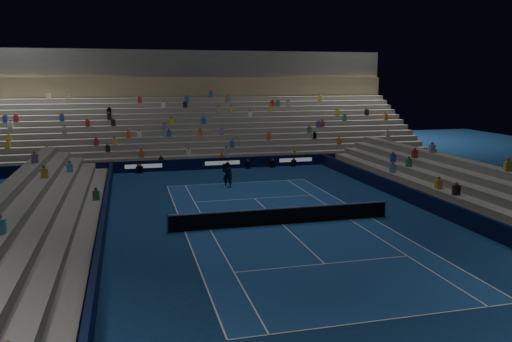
% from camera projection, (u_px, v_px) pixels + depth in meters
% --- Properties ---
extents(ground, '(90.00, 90.00, 0.00)m').
position_uv_depth(ground, '(282.00, 224.00, 28.69)').
color(ground, navy).
rests_on(ground, ground).
extents(court_surface, '(10.97, 23.77, 0.01)m').
position_uv_depth(court_surface, '(282.00, 224.00, 28.69)').
color(court_surface, navy).
rests_on(court_surface, ground).
extents(sponsor_barrier_far, '(44.00, 0.25, 1.00)m').
position_uv_depth(sponsor_barrier_far, '(222.00, 163.00, 46.24)').
color(sponsor_barrier_far, black).
rests_on(sponsor_barrier_far, ground).
extents(sponsor_barrier_east, '(0.25, 37.00, 1.00)m').
position_uv_depth(sponsor_barrier_east, '(435.00, 205.00, 30.95)').
color(sponsor_barrier_east, black).
rests_on(sponsor_barrier_east, ground).
extents(sponsor_barrier_west, '(0.25, 37.00, 1.00)m').
position_uv_depth(sponsor_barrier_west, '(103.00, 228.00, 26.25)').
color(sponsor_barrier_west, black).
rests_on(sponsor_barrier_west, ground).
extents(grandstand_main, '(44.00, 15.20, 11.20)m').
position_uv_depth(grandstand_main, '(206.00, 123.00, 54.68)').
color(grandstand_main, slate).
rests_on(grandstand_main, ground).
extents(grandstand_east, '(5.00, 37.00, 2.50)m').
position_uv_depth(grandstand_east, '(484.00, 196.00, 31.72)').
color(grandstand_east, gray).
rests_on(grandstand_east, ground).
extents(grandstand_west, '(5.00, 37.00, 2.50)m').
position_uv_depth(grandstand_west, '(30.00, 225.00, 25.34)').
color(grandstand_west, slate).
rests_on(grandstand_west, ground).
extents(tennis_net, '(12.90, 0.10, 1.10)m').
position_uv_depth(tennis_net, '(282.00, 216.00, 28.60)').
color(tennis_net, '#B2B2B7').
rests_on(tennis_net, ground).
extents(tennis_player, '(0.79, 0.59, 1.97)m').
position_uv_depth(tennis_player, '(228.00, 175.00, 38.12)').
color(tennis_player, black).
rests_on(tennis_player, ground).
extents(broadcast_camera, '(0.42, 0.85, 0.55)m').
position_uv_depth(broadcast_camera, '(225.00, 167.00, 45.60)').
color(broadcast_camera, black).
rests_on(broadcast_camera, ground).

